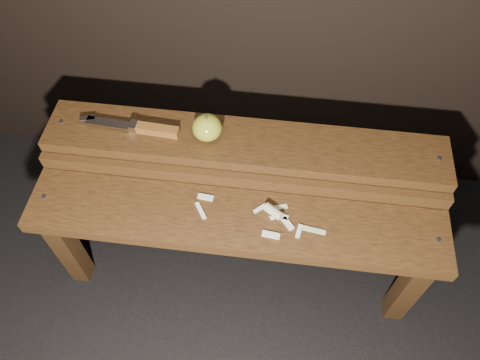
# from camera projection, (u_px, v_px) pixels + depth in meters

# --- Properties ---
(ground) EXTENTS (60.00, 60.00, 0.00)m
(ground) POSITION_uv_depth(u_px,v_px,m) (238.00, 265.00, 1.69)
(ground) COLOR black
(bench_front_tier) EXTENTS (1.20, 0.20, 0.42)m
(bench_front_tier) POSITION_uv_depth(u_px,v_px,m) (235.00, 233.00, 1.36)
(bench_front_tier) COLOR black
(bench_front_tier) RESTS_ON ground
(bench_rear_tier) EXTENTS (1.20, 0.21, 0.50)m
(bench_rear_tier) POSITION_uv_depth(u_px,v_px,m) (244.00, 159.00, 1.44)
(bench_rear_tier) COLOR black
(bench_rear_tier) RESTS_ON ground
(apple) EXTENTS (0.09, 0.09, 0.09)m
(apple) POSITION_uv_depth(u_px,v_px,m) (207.00, 128.00, 1.35)
(apple) COLOR olive
(apple) RESTS_ON bench_rear_tier
(knife) EXTENTS (0.31, 0.05, 0.03)m
(knife) POSITION_uv_depth(u_px,v_px,m) (145.00, 128.00, 1.38)
(knife) COLOR brown
(knife) RESTS_ON bench_rear_tier
(apple_scraps) EXTENTS (0.38, 0.12, 0.03)m
(apple_scraps) POSITION_uv_depth(u_px,v_px,m) (269.00, 214.00, 1.31)
(apple_scraps) COLOR beige
(apple_scraps) RESTS_ON bench_front_tier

